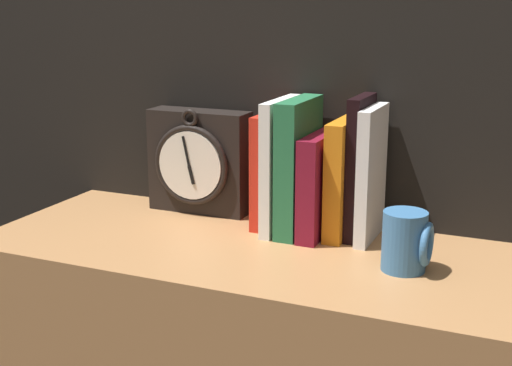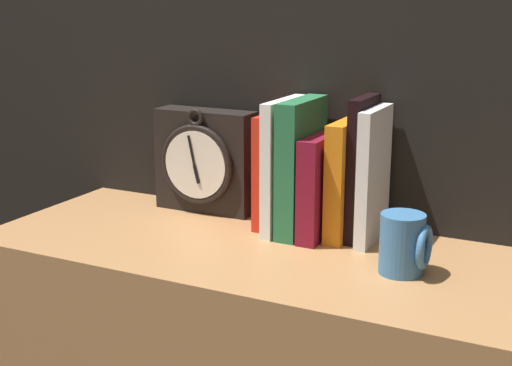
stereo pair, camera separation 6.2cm
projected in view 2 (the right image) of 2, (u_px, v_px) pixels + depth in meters
The scene contains 9 objects.
clock at pixel (205, 161), 1.40m from camera, with size 0.20×0.08×0.21m.
book_slot0_red at pixel (275, 170), 1.31m from camera, with size 0.04×0.12×0.21m.
book_slot1_white at pixel (285, 166), 1.28m from camera, with size 0.02×0.15×0.24m.
book_slot2_green at pixel (301, 167), 1.26m from camera, with size 0.04×0.15×0.24m.
book_slot3_maroon at pixel (322, 186), 1.25m from camera, with size 0.03×0.15×0.18m.
book_slot4_orange at pixel (345, 180), 1.24m from camera, with size 0.03×0.13×0.21m.
book_slot5_black at pixel (362, 169), 1.23m from camera, with size 0.02×0.11×0.25m.
book_slot6_white at pixel (374, 176), 1.22m from camera, with size 0.02×0.13×0.23m.
mug at pixel (404, 244), 1.09m from camera, with size 0.07×0.07×0.09m.
Camera 2 is at (0.51, -1.03, 1.24)m, focal length 50.00 mm.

